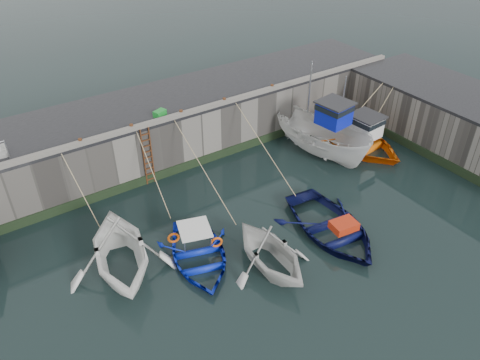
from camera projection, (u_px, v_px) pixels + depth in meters
ground at (304, 286)px, 18.57m from camera, size 120.00×120.00×0.00m
quay_back at (161, 127)px, 26.23m from camera, size 30.00×5.00×3.00m
quay_right at (476, 129)px, 26.06m from camera, size 5.00×15.00×3.00m
road_back at (159, 102)px, 25.33m from camera, size 30.00×5.00×0.16m
kerb_back at (179, 115)px, 23.63m from camera, size 30.00×0.30×0.20m
algae_back at (184, 167)px, 25.22m from camera, size 30.00×0.08×0.50m
algae_right at (442, 162)px, 25.61m from camera, size 0.08×15.00×0.50m
ladder at (148, 157)px, 23.50m from camera, size 0.51×0.08×3.20m
boat_near_white at (123, 269)px, 19.32m from camera, size 5.60×6.15×2.79m
boat_near_white_rope at (92, 220)px, 21.92m from camera, size 0.04×3.69×3.10m
boat_near_blue at (199, 259)px, 19.80m from camera, size 4.58×5.48×0.97m
boat_near_blue_rope at (154, 206)px, 22.82m from camera, size 0.04×4.65×3.10m
boat_near_blacktrim at (269, 266)px, 19.44m from camera, size 3.81×4.38×2.25m
boat_near_blacktrim_rope at (203, 201)px, 23.15m from camera, size 0.04×6.43×3.10m
boat_near_navy at (330, 232)px, 21.20m from camera, size 4.61×5.97×1.14m
boat_near_navy_rope at (261, 177)px, 24.85m from camera, size 0.04×6.27×3.10m
boat_far_white at (323, 137)px, 26.20m from camera, size 3.30×6.72×5.49m
boat_far_orange at (355, 140)px, 27.24m from camera, size 5.02×6.65×4.30m
fish_crate at (160, 113)px, 23.66m from camera, size 0.73×0.59×0.32m
bollard_a at (80, 141)px, 21.38m from camera, size 0.18×0.18×0.28m
bollard_b at (131, 127)px, 22.53m from camera, size 0.18×0.18×0.28m
bollard_c at (181, 113)px, 23.76m from camera, size 0.18×0.18×0.28m
bollard_d at (224, 100)px, 24.95m from camera, size 0.18×0.18×0.28m
bollard_e at (272, 87)px, 26.42m from camera, size 0.18×0.18×0.28m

